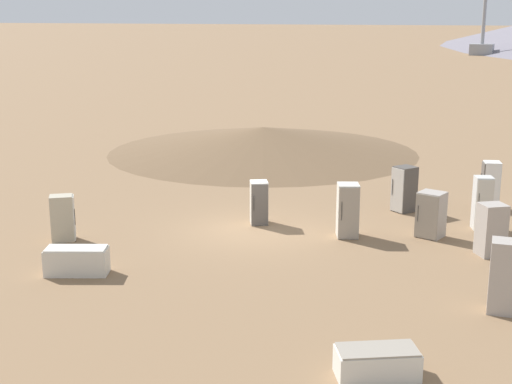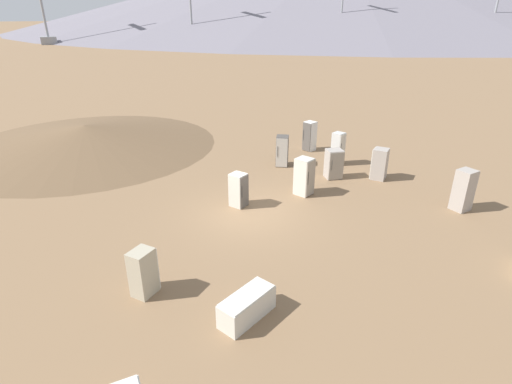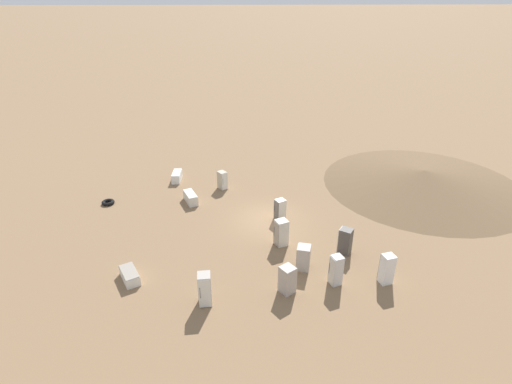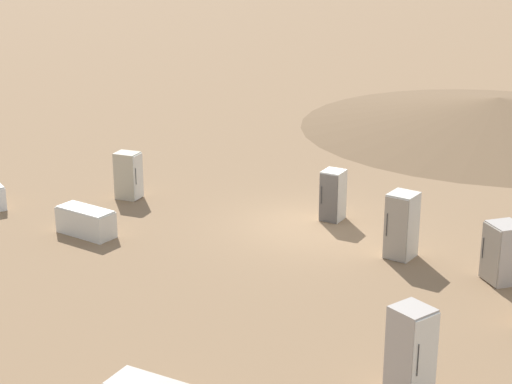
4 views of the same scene
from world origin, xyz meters
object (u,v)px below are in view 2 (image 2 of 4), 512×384
(discarded_fridge_7, at_px, (143,272))
(power_pylon_3, at_px, (41,3))
(power_pylon_1, at_px, (341,15))
(power_pylon_2, at_px, (191,8))
(discarded_fridge_0, at_px, (247,306))
(discarded_fridge_6, at_px, (239,190))
(discarded_fridge_5, at_px, (310,136))
(discarded_fridge_10, at_px, (282,151))
(discarded_fridge_2, at_px, (338,149))
(power_pylon_0, at_px, (496,10))
(discarded_fridge_1, at_px, (464,190))
(discarded_fridge_8, at_px, (304,177))
(discarded_fridge_4, at_px, (379,164))
(discarded_fridge_3, at_px, (334,164))

(discarded_fridge_7, bearing_deg, power_pylon_3, 144.40)
(power_pylon_1, xyz_separation_m, power_pylon_2, (18.69, 34.27, 1.45))
(discarded_fridge_0, relative_size, discarded_fridge_6, 1.24)
(power_pylon_1, relative_size, discarded_fridge_5, 13.33)
(discarded_fridge_6, relative_size, discarded_fridge_10, 0.89)
(discarded_fridge_2, bearing_deg, power_pylon_0, -168.85)
(power_pylon_3, height_order, discarded_fridge_5, power_pylon_3)
(discarded_fridge_5, bearing_deg, power_pylon_0, -75.61)
(discarded_fridge_6, height_order, discarded_fridge_10, discarded_fridge_10)
(discarded_fridge_1, bearing_deg, discarded_fridge_6, -123.44)
(power_pylon_2, height_order, discarded_fridge_0, power_pylon_2)
(discarded_fridge_7, height_order, discarded_fridge_8, discarded_fridge_8)
(power_pylon_3, distance_m, discarded_fridge_4, 114.76)
(discarded_fridge_10, bearing_deg, power_pylon_1, -95.12)
(discarded_fridge_5, bearing_deg, discarded_fridge_4, 170.19)
(discarded_fridge_8, bearing_deg, power_pylon_0, -171.06)
(discarded_fridge_10, bearing_deg, discarded_fridge_7, 74.27)
(power_pylon_3, height_order, discarded_fridge_10, power_pylon_3)
(discarded_fridge_1, distance_m, discarded_fridge_6, 9.54)
(power_pylon_1, distance_m, discarded_fridge_5, 91.32)
(discarded_fridge_0, relative_size, discarded_fridge_1, 1.02)
(power_pylon_1, height_order, power_pylon_2, power_pylon_2)
(discarded_fridge_7, relative_size, discarded_fridge_8, 0.84)
(discarded_fridge_1, xyz_separation_m, discarded_fridge_5, (9.75, 1.23, -0.01))
(power_pylon_1, xyz_separation_m, discarded_fridge_2, (-73.69, 57.18, -6.48))
(discarded_fridge_0, distance_m, discarded_fridge_6, 7.08)
(power_pylon_2, relative_size, discarded_fridge_3, 19.12)
(discarded_fridge_2, bearing_deg, discarded_fridge_8, 13.50)
(power_pylon_2, bearing_deg, discarded_fridge_7, 160.49)
(power_pylon_0, xyz_separation_m, discarded_fridge_8, (-57.58, 95.35, -7.52))
(power_pylon_0, distance_m, discarded_fridge_1, 109.71)
(discarded_fridge_1, bearing_deg, discarded_fridge_2, -174.35)
(power_pylon_0, relative_size, discarded_fridge_8, 15.45)
(power_pylon_3, relative_size, discarded_fridge_6, 22.04)
(discarded_fridge_5, height_order, discarded_fridge_6, discarded_fridge_5)
(discarded_fridge_1, xyz_separation_m, discarded_fridge_4, (4.28, 0.70, -0.11))
(discarded_fridge_5, bearing_deg, discarded_fridge_1, 171.82)
(discarded_fridge_5, height_order, discarded_fridge_7, discarded_fridge_5)
(power_pylon_2, height_order, discarded_fridge_4, power_pylon_2)
(discarded_fridge_8, bearing_deg, power_pylon_3, -108.44)
(discarded_fridge_7, bearing_deg, power_pylon_2, 125.26)
(discarded_fridge_0, bearing_deg, discarded_fridge_3, -71.66)
(discarded_fridge_3, relative_size, discarded_fridge_4, 0.94)
(power_pylon_2, bearing_deg, discarded_fridge_3, 165.47)
(discarded_fridge_1, distance_m, discarded_fridge_3, 6.04)
(discarded_fridge_7, height_order, discarded_fridge_10, discarded_fridge_10)
(power_pylon_0, distance_m, discarded_fridge_4, 107.95)
(power_pylon_3, distance_m, discarded_fridge_10, 110.58)
(discarded_fridge_3, height_order, discarded_fridge_6, discarded_fridge_6)
(discarded_fridge_3, bearing_deg, discarded_fridge_2, -117.86)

